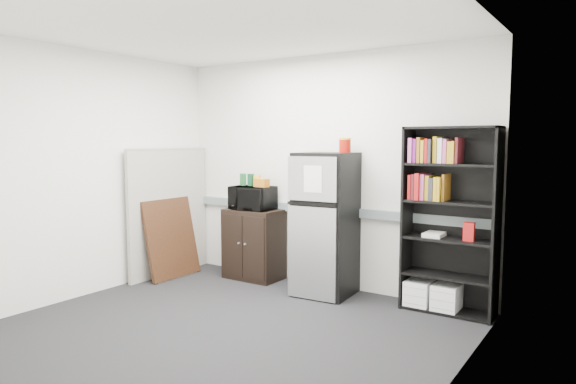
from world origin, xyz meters
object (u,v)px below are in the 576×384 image
(cabinet, at_px, (254,244))
(microwave, at_px, (253,198))
(refrigerator, at_px, (326,224))
(cubicle_partition, at_px, (169,211))
(bookshelf, at_px, (448,216))

(cabinet, relative_size, microwave, 1.68)
(refrigerator, bearing_deg, cabinet, 171.28)
(cubicle_partition, height_order, refrigerator, cubicle_partition)
(cubicle_partition, distance_m, cabinet, 1.18)
(cabinet, bearing_deg, bookshelf, 1.59)
(cubicle_partition, bearing_deg, microwave, 21.32)
(microwave, xyz_separation_m, refrigerator, (1.07, -0.06, -0.22))
(cabinet, height_order, microwave, microwave)
(microwave, distance_m, refrigerator, 1.09)
(cubicle_partition, height_order, cabinet, cubicle_partition)
(microwave, height_order, refrigerator, refrigerator)
(bookshelf, distance_m, cabinet, 2.43)
(bookshelf, xyz_separation_m, microwave, (-2.37, -0.08, 0.04))
(microwave, bearing_deg, cubicle_partition, -163.30)
(cabinet, height_order, refrigerator, refrigerator)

